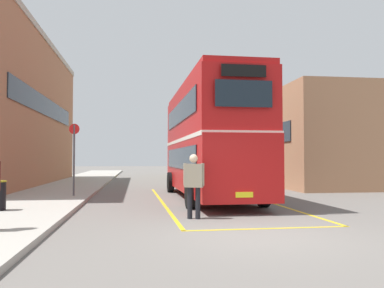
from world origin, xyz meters
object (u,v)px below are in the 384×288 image
at_px(double_decker_bus, 208,139).
at_px(pedestrian_boarding, 194,181).
at_px(single_deck_bus, 199,159).
at_px(bus_stop_sign, 74,153).

height_order(double_decker_bus, pedestrian_boarding, double_decker_bus).
height_order(double_decker_bus, single_deck_bus, double_decker_bus).
bearing_deg(double_decker_bus, pedestrian_boarding, -104.11).
distance_m(double_decker_bus, pedestrian_boarding, 6.03).
bearing_deg(double_decker_bus, single_deck_bus, 82.40).
bearing_deg(pedestrian_boarding, single_deck_bus, 81.01).
xyz_separation_m(double_decker_bus, bus_stop_sign, (-5.63, 0.48, -0.58)).
distance_m(double_decker_bus, bus_stop_sign, 5.68).
distance_m(double_decker_bus, single_deck_bus, 21.54).
xyz_separation_m(single_deck_bus, bus_stop_sign, (-8.47, -20.85, 0.29)).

